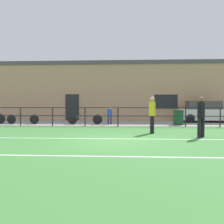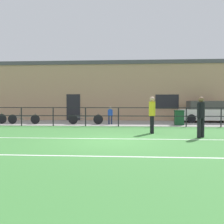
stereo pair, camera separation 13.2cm
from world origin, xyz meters
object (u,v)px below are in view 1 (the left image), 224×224
Objects in this scene: trash_bin_0 at (178,117)px; parked_car_red at (205,112)px; player_goalkeeper at (201,114)px; spectator_child at (110,114)px; player_striker at (152,112)px; bicycle_parked_0 at (85,119)px; bicycle_parked_2 at (23,119)px.

parked_car_red is at bearing 46.89° from trash_bin_0.
parked_car_red is at bearing 32.75° from player_goalkeeper.
spectator_child is at bearing 178.09° from trash_bin_0.
player_striker is 6.03m from bicycle_parked_0.
player_goalkeeper is 1.46× the size of spectator_child.
trash_bin_0 is at bearing -28.43° from player_striker.
spectator_child is 0.30× the size of parked_car_red.
parked_car_red is at bearing -36.01° from player_striker.
player_goalkeeper reaches higher than trash_bin_0.
trash_bin_0 is at bearing -0.88° from bicycle_parked_0.
bicycle_parked_0 reaches higher than bicycle_parked_2.
player_goalkeeper is 1.79× the size of trash_bin_0.
player_striker reaches higher than bicycle_parked_2.
spectator_child is at bearing 1.91° from bicycle_parked_0.
player_striker is 8.31m from parked_car_red.
spectator_child reaches higher than bicycle_parked_2.
spectator_child is at bearing 0.54° from bicycle_parked_2.
bicycle_parked_2 is at bearing 180.00° from bicycle_parked_0.
parked_car_red reaches higher than bicycle_parked_2.
parked_car_red is at bearing 16.41° from bicycle_parked_0.
bicycle_parked_0 is (-8.41, -2.48, -0.39)m from parked_car_red.
trash_bin_0 reaches higher than bicycle_parked_0.
bicycle_parked_2 is at bearing -168.85° from parked_car_red.
spectator_child reaches higher than bicycle_parked_0.
spectator_child is 0.50× the size of bicycle_parked_0.
bicycle_parked_2 is 2.32× the size of trash_bin_0.
bicycle_parked_0 is 4.15m from bicycle_parked_2.
player_striker reaches higher than bicycle_parked_0.
player_goalkeeper is 5.79m from trash_bin_0.
bicycle_parked_0 is 6.01m from trash_bin_0.
trash_bin_0 is (2.06, 4.44, -0.48)m from player_striker.
spectator_child is at bearing -160.37° from parked_car_red.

